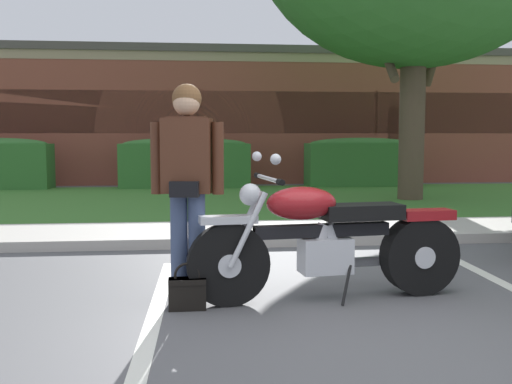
{
  "coord_description": "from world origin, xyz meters",
  "views": [
    {
      "loc": [
        -1.26,
        -3.73,
        1.31
      ],
      "look_at": [
        -0.74,
        1.11,
        0.85
      ],
      "focal_mm": 42.42,
      "sensor_mm": 36.0,
      "label": 1
    }
  ],
  "objects": [
    {
      "name": "rider_person",
      "position": [
        -1.3,
        1.0,
        0.99
      ],
      "size": [
        0.57,
        0.33,
        1.7
      ],
      "color": "black",
      "rests_on": "ground"
    },
    {
      "name": "ground_plane",
      "position": [
        0.0,
        0.0,
        0.0
      ],
      "size": [
        140.0,
        140.0,
        0.0
      ],
      "primitive_type": "plane",
      "color": "#565659"
    },
    {
      "name": "curb_strip",
      "position": [
        0.0,
        3.26,
        0.06
      ],
      "size": [
        60.0,
        0.2,
        0.12
      ],
      "primitive_type": "cube",
      "color": "#B7B2A8",
      "rests_on": "ground"
    },
    {
      "name": "stall_stripe_0",
      "position": [
        -1.55,
        0.2,
        0.0
      ],
      "size": [
        0.23,
        4.4,
        0.01
      ],
      "primitive_type": "cube",
      "rotation": [
        0.0,
        0.0,
        -0.03
      ],
      "color": "silver",
      "rests_on": "ground"
    },
    {
      "name": "grass_lawn",
      "position": [
        0.0,
        7.94,
        0.03
      ],
      "size": [
        60.0,
        6.17,
        0.06
      ],
      "primitive_type": "cube",
      "color": "#3D752D",
      "rests_on": "ground"
    },
    {
      "name": "concrete_walk",
      "position": [
        0.0,
        4.11,
        0.04
      ],
      "size": [
        60.0,
        1.5,
        0.08
      ],
      "primitive_type": "cube",
      "color": "#B7B2A8",
      "rests_on": "ground"
    },
    {
      "name": "brick_building",
      "position": [
        -1.0,
        17.73,
        1.83
      ],
      "size": [
        27.87,
        11.23,
        3.66
      ],
      "color": "brown",
      "rests_on": "ground"
    },
    {
      "name": "motorcycle",
      "position": [
        -0.11,
        0.92,
        0.48
      ],
      "size": [
        2.24,
        0.82,
        1.18
      ],
      "color": "black",
      "rests_on": "ground"
    },
    {
      "name": "hedge_center_right",
      "position": [
        2.92,
        10.9,
        0.65
      ],
      "size": [
        2.71,
        0.9,
        1.24
      ],
      "color": "#336B2D",
      "rests_on": "ground"
    },
    {
      "name": "handbag",
      "position": [
        -1.3,
        0.74,
        0.14
      ],
      "size": [
        0.28,
        0.13,
        0.36
      ],
      "color": "black",
      "rests_on": "ground"
    },
    {
      "name": "hedge_center_left",
      "position": [
        -1.42,
        10.9,
        0.65
      ],
      "size": [
        3.09,
        0.9,
        1.24
      ],
      "color": "#336B2D",
      "rests_on": "ground"
    }
  ]
}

